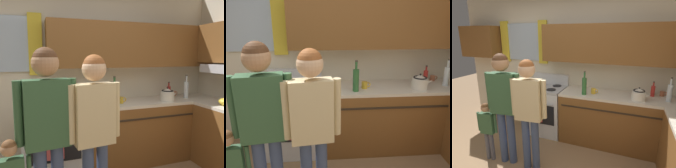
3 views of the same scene
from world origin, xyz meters
TOP-DOWN VIEW (x-y plane):
  - back_wall_unit at (0.10, 1.82)m, footprint 4.60×0.42m
  - kitchen_counter_run at (1.53, 1.08)m, footprint 2.19×2.20m
  - stove_oven at (-0.29, 1.54)m, footprint 0.75×0.67m
  - bottle_wine_green at (0.51, 1.37)m, footprint 0.08×0.08m
  - bottle_sauce_red at (1.56, 1.67)m, footprint 0.06×0.06m
  - bottle_tall_clear at (1.77, 1.50)m, footprint 0.07×0.07m
  - cup_terracotta at (1.72, 1.75)m, footprint 0.11×0.07m
  - mug_mustard_yellow at (0.65, 1.47)m, footprint 0.12×0.08m
  - stovetop_kettle at (1.35, 1.39)m, footprint 0.27×0.20m
  - adult_holding_child at (-0.40, 0.50)m, footprint 0.50×0.22m
  - adult_in_plaid at (0.00, 0.49)m, footprint 0.49×0.21m

SIDE VIEW (x-z plane):
  - kitchen_counter_run at x=1.53m, z-range 0.00..0.90m
  - stove_oven at x=-0.29m, z-range -0.08..1.02m
  - cup_terracotta at x=1.72m, z-range 0.90..0.98m
  - mug_mustard_yellow at x=0.65m, z-range 0.90..0.99m
  - adult_in_plaid at x=0.00m, z-range 0.20..1.77m
  - bottle_sauce_red at x=1.56m, z-range 0.87..1.12m
  - stovetop_kettle at x=1.35m, z-range 0.89..1.10m
  - adult_holding_child at x=-0.40m, z-range 0.21..1.84m
  - bottle_tall_clear at x=1.77m, z-range 0.86..1.22m
  - bottle_wine_green at x=0.51m, z-range 0.85..1.25m
  - back_wall_unit at x=0.10m, z-range 0.16..2.76m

